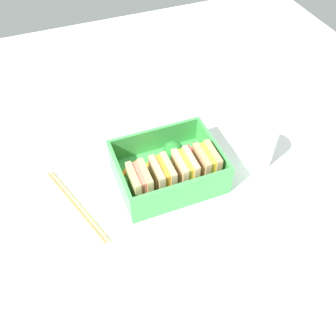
{
  "coord_description": "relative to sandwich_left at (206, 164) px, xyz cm",
  "views": [
    {
      "loc": [
        15.34,
        39.4,
        50.68
      ],
      "look_at": [
        0.0,
        0.0,
        2.7
      ],
      "focal_mm": 40.0,
      "sensor_mm": 36.0,
      "label": 1
    }
  ],
  "objects": [
    {
      "name": "sandwich_center_left",
      "position": [
        3.91,
        0.0,
        0.0
      ],
      "size": [
        2.92,
        5.38,
        5.88
      ],
      "color": "#E1B680",
      "rests_on": "bento_tray"
    },
    {
      "name": "sandwich_left",
      "position": [
        0.0,
        0.0,
        0.0
      ],
      "size": [
        2.92,
        5.38,
        5.88
      ],
      "color": "tan",
      "rests_on": "bento_tray"
    },
    {
      "name": "carrot_stick_far_left",
      "position": [
        7.8,
        -5.13,
        -2.17
      ],
      "size": [
        5.49,
        3.55,
        1.54
      ],
      "primitive_type": "cylinder",
      "rotation": [
        1.57,
        0.0,
        1.99
      ],
      "color": "orange",
      "rests_on": "bento_tray"
    },
    {
      "name": "drinking_glass",
      "position": [
        -10.84,
        -0.69,
        -0.61
      ],
      "size": [
        5.1,
        5.1,
        7.06
      ],
      "primitive_type": "cylinder",
      "color": "white",
      "rests_on": "ground_plane"
    },
    {
      "name": "strawberry_far_left",
      "position": [
        0.04,
        -5.51,
        -1.59
      ],
      "size": [
        2.45,
        2.45,
        3.05
      ],
      "color": "red",
      "rests_on": "bento_tray"
    },
    {
      "name": "broccoli_floret",
      "position": [
        3.84,
        -5.28,
        -0.53
      ],
      "size": [
        3.61,
        3.61,
        4.27
      ],
      "color": "#94BC60",
      "rests_on": "bento_tray"
    },
    {
      "name": "chopstick_pair",
      "position": [
        22.24,
        -2.93,
        -3.79
      ],
      "size": [
        7.39,
        17.89,
        0.7
      ],
      "color": "#DAB16F",
      "rests_on": "ground_plane"
    },
    {
      "name": "ground_plane",
      "position": [
        5.87,
        -2.69,
        -5.14
      ],
      "size": [
        120.0,
        120.0,
        2.0
      ],
      "primitive_type": "cube",
      "color": "white"
    },
    {
      "name": "sandwich_center",
      "position": [
        7.82,
        0.0,
        0.0
      ],
      "size": [
        2.92,
        5.38,
        5.88
      ],
      "color": "tan",
      "rests_on": "bento_tray"
    },
    {
      "name": "bento_tray",
      "position": [
        5.87,
        -2.69,
        -3.54
      ],
      "size": [
        17.45,
        13.75,
        1.2
      ],
      "primitive_type": "cube",
      "color": "#47B052",
      "rests_on": "ground_plane"
    },
    {
      "name": "sandwich_center_right",
      "position": [
        11.74,
        0.0,
        0.0
      ],
      "size": [
        2.92,
        5.38,
        5.88
      ],
      "color": "tan",
      "rests_on": "bento_tray"
    },
    {
      "name": "bento_rim",
      "position": [
        5.87,
        -2.69,
        -0.5
      ],
      "size": [
        17.45,
        13.75,
        4.89
      ],
      "color": "#47B052",
      "rests_on": "bento_tray"
    },
    {
      "name": "carrot_stick_left",
      "position": [
        11.98,
        -5.71,
        -2.42
      ],
      "size": [
        4.28,
        2.85,
        1.05
      ],
      "primitive_type": "cylinder",
      "rotation": [
        1.57,
        0.0,
        2.04
      ],
      "color": "orange",
      "rests_on": "bento_tray"
    }
  ]
}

